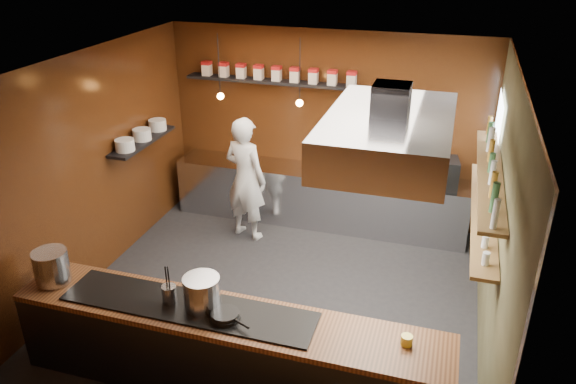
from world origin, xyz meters
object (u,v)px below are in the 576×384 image
at_px(extractor_hood, 388,134).
at_px(espresso_machine, 442,173).
at_px(stockpot_large, 51,266).
at_px(stockpot_small, 202,293).
at_px(chef, 246,179).

xyz_separation_m(extractor_hood, espresso_machine, (0.53, 2.50, -1.39)).
bearing_deg(stockpot_large, stockpot_small, 1.30).
height_order(extractor_hood, stockpot_large, extractor_hood).
distance_m(extractor_hood, stockpot_small, 2.39).
bearing_deg(stockpot_small, espresso_machine, 60.62).
distance_m(extractor_hood, chef, 3.30).
height_order(extractor_hood, chef, extractor_hood).
xyz_separation_m(stockpot_small, espresso_machine, (2.07, 3.68, 0.01)).
relative_size(extractor_hood, stockpot_large, 5.52).
relative_size(espresso_machine, chef, 0.23).
distance_m(extractor_hood, stockpot_large, 3.74).
height_order(stockpot_large, stockpot_small, stockpot_large).
height_order(extractor_hood, espresso_machine, extractor_hood).
distance_m(stockpot_small, espresso_machine, 4.22).
height_order(stockpot_small, chef, chef).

